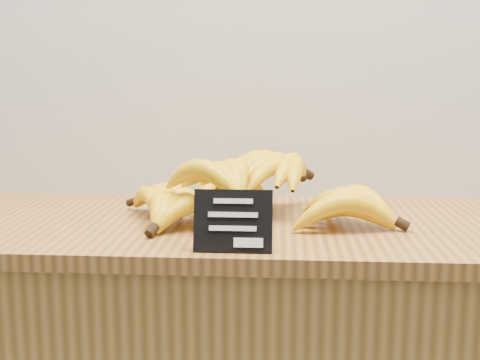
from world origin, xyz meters
TOP-DOWN VIEW (x-y plane):
  - counter_top at (0.07, 2.75)m, footprint 1.45×0.54m
  - chalkboard_sign at (0.07, 2.52)m, footprint 0.13×0.03m
  - banana_pile at (0.09, 2.76)m, footprint 0.56×0.39m

SIDE VIEW (x-z plane):
  - counter_top at x=0.07m, z-range 0.90..0.93m
  - chalkboard_sign at x=0.07m, z-range 0.93..1.03m
  - banana_pile at x=0.09m, z-range 0.93..1.05m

